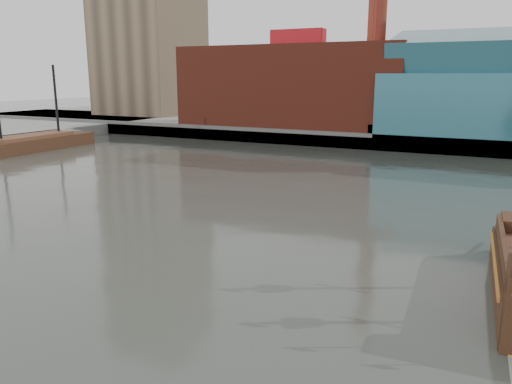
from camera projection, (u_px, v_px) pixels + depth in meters
The scene contains 5 objects.
ground at pixel (163, 326), 23.68m from camera, with size 400.00×400.00×0.00m, color #2A2D28.
promenade_far at pixel (430, 128), 103.79m from camera, with size 220.00×60.00×2.00m, color slate.
seawall at pixel (404, 144), 77.96m from camera, with size 220.00×1.00×2.60m, color #4C4C49.
skyline at pixel (465, 2), 89.72m from camera, with size 149.00×45.00×62.00m.
docked_vessel at pixel (33, 145), 79.24m from camera, with size 5.78×22.54×15.22m.
Camera 1 is at (13.56, -17.42, 11.57)m, focal length 35.00 mm.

